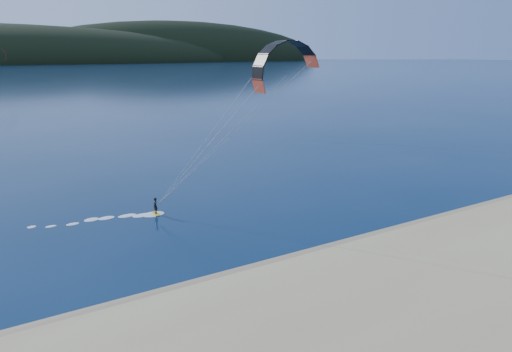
{
  "coord_description": "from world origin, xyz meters",
  "views": [
    {
      "loc": [
        -13.98,
        -17.63,
        14.21
      ],
      "look_at": [
        1.45,
        10.0,
        5.0
      ],
      "focal_mm": 29.7,
      "sensor_mm": 36.0,
      "label": 1
    }
  ],
  "objects": [
    {
      "name": "kitesurfer_near",
      "position": [
        5.73,
        14.12,
        11.64
      ],
      "size": [
        24.91,
        7.6,
        16.26
      ],
      "color": "yellow",
      "rests_on": "ground"
    },
    {
      "name": "headland",
      "position": [
        0.63,
        745.28,
        0.0
      ],
      "size": [
        1200.0,
        310.0,
        140.0
      ],
      "color": "black",
      "rests_on": "ground"
    },
    {
      "name": "ground",
      "position": [
        0.0,
        0.0,
        0.0
      ],
      "size": [
        1800.0,
        1800.0,
        0.0
      ],
      "primitive_type": "plane",
      "color": "#08203E",
      "rests_on": "ground"
    },
    {
      "name": "wet_sand",
      "position": [
        0.0,
        4.5,
        0.05
      ],
      "size": [
        220.0,
        2.5,
        0.1
      ],
      "color": "#948056",
      "rests_on": "ground"
    }
  ]
}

